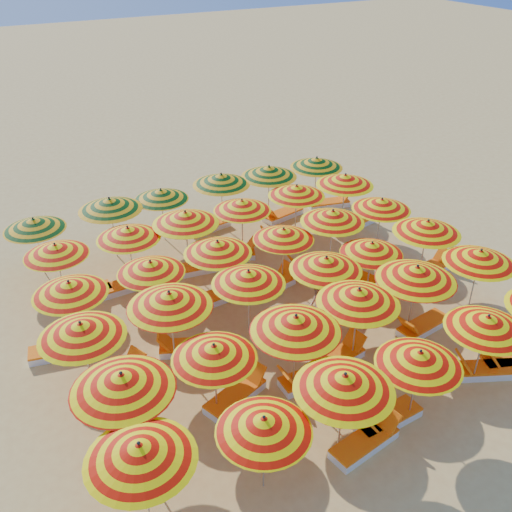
{
  "coord_description": "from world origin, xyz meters",
  "views": [
    {
      "loc": [
        -6.79,
        -12.44,
        10.27
      ],
      "look_at": [
        0.0,
        0.5,
        1.6
      ],
      "focal_mm": 40.0,
      "sensor_mm": 36.0,
      "label": 1
    }
  ],
  "objects_px": {
    "umbrella_23": "(382,204)",
    "lounger_16": "(82,294)",
    "umbrella_7": "(214,352)",
    "lounger_2": "(486,370)",
    "umbrella_33": "(221,179)",
    "lounger_10": "(354,298)",
    "lounger_9": "(189,347)",
    "umbrella_10": "(417,273)",
    "umbrella_18": "(69,288)",
    "umbrella_27": "(242,205)",
    "lounger_6": "(337,359)",
    "umbrella_26": "(185,218)",
    "umbrella_2": "(345,382)",
    "umbrella_15": "(326,264)",
    "umbrella_28": "(297,191)",
    "umbrella_16": "(372,248)",
    "umbrella_32": "(161,194)",
    "lounger_15": "(311,266)",
    "umbrella_34": "(269,172)",
    "lounger_4": "(236,395)",
    "umbrella_30": "(34,224)",
    "lounger_14": "(271,285)",
    "umbrella_6": "(122,382)",
    "umbrella_8": "(296,324)",
    "lounger_22": "(208,226)",
    "umbrella_12": "(81,330)",
    "umbrella_4": "(487,323)",
    "umbrella_11": "(480,257)",
    "lounger_18": "(207,265)",
    "umbrella_21": "(284,234)",
    "umbrella_24": "(56,250)",
    "lounger_12": "(63,350)",
    "umbrella_29": "(345,180)",
    "umbrella_1": "(264,425)",
    "lounger_8": "(117,382)",
    "lounger_20": "(284,240)",
    "lounger_21": "(356,222)",
    "lounger_17": "(118,288)",
    "umbrella_3": "(419,358)",
    "umbrella_17": "(427,227)",
    "umbrella_31": "(110,204)",
    "lounger_23": "(282,214)",
    "umbrella_13": "(169,300)",
    "umbrella_22": "(333,216)",
    "umbrella_20": "(218,247)",
    "umbrella_25": "(128,233)",
    "umbrella_9": "(359,296)",
    "umbrella_0": "(140,452)",
    "lounger_5": "(310,378)",
    "umbrella_14": "(248,277)",
    "umbrella_35": "(317,163)",
    "lounger_24": "(329,203)",
    "beachgoer_b": "(318,308)"
  },
  "relations": [
    {
      "from": "umbrella_13",
      "to": "umbrella_17",
      "type": "height_order",
      "value": "umbrella_13"
    },
    {
      "from": "umbrella_7",
      "to": "umbrella_29",
      "type": "distance_m",
      "value": 10.42
    },
    {
      "from": "umbrella_32",
      "to": "umbrella_28",
      "type": "bearing_deg",
      "value": -26.14
    },
    {
      "from": "umbrella_34",
      "to": "lounger_4",
      "type": "xyz_separation_m",
      "value": [
        -5.47,
        -8.31,
        -1.85
      ]
    },
    {
      "from": "umbrella_24",
      "to": "lounger_12",
      "type": "relative_size",
      "value": 1.15
    },
    {
      "from": "umbrella_8",
      "to": "lounger_22",
      "type": "distance_m",
      "value": 9.22
    },
    {
      "from": "umbrella_3",
      "to": "umbrella_17",
      "type": "distance_m",
      "value": 6.26
    },
    {
      "from": "umbrella_16",
      "to": "lounger_20",
      "type": "distance_m",
      "value": 4.52
    },
    {
      "from": "umbrella_9",
      "to": "lounger_16",
      "type": "distance_m",
      "value": 8.73
    },
    {
      "from": "lounger_21",
      "to": "umbrella_9",
      "type": "bearing_deg",
      "value": -139.93
    },
    {
      "from": "umbrella_20",
      "to": "lounger_6",
      "type": "height_order",
      "value": "umbrella_20"
    },
    {
      "from": "umbrella_8",
      "to": "lounger_12",
      "type": "bearing_deg",
      "value": 140.21
    },
    {
      "from": "umbrella_18",
      "to": "lounger_15",
      "type": "relative_size",
      "value": 1.28
    },
    {
      "from": "umbrella_0",
      "to": "lounger_5",
      "type": "xyz_separation_m",
      "value": [
        4.9,
        1.83,
        -1.81
      ]
    },
    {
      "from": "umbrella_8",
      "to": "beachgoer_b",
      "type": "relative_size",
      "value": 1.82
    },
    {
      "from": "umbrella_35",
      "to": "lounger_10",
      "type": "height_order",
      "value": "umbrella_35"
    },
    {
      "from": "umbrella_10",
      "to": "umbrella_18",
      "type": "relative_size",
      "value": 1.05
    },
    {
      "from": "umbrella_35",
      "to": "lounger_16",
      "type": "xyz_separation_m",
      "value": [
        -9.99,
        -2.16,
        -1.8
      ]
    },
    {
      "from": "umbrella_12",
      "to": "umbrella_34",
      "type": "height_order",
      "value": "umbrella_34"
    },
    {
      "from": "umbrella_6",
      "to": "umbrella_28",
      "type": "bearing_deg",
      "value": 39.33
    },
    {
      "from": "umbrella_1",
      "to": "lounger_8",
      "type": "relative_size",
      "value": 1.37
    },
    {
      "from": "umbrella_16",
      "to": "umbrella_22",
      "type": "xyz_separation_m",
      "value": [
        -0.05,
        2.01,
        0.18
      ]
    },
    {
      "from": "umbrella_16",
      "to": "umbrella_32",
      "type": "bearing_deg",
      "value": 123.6
    },
    {
      "from": "umbrella_16",
      "to": "lounger_21",
      "type": "distance_m",
      "value": 5.11
    },
    {
      "from": "lounger_24",
      "to": "lounger_22",
      "type": "bearing_deg",
      "value": -172.5
    },
    {
      "from": "lounger_6",
      "to": "lounger_15",
      "type": "xyz_separation_m",
      "value": [
        1.95,
        4.33,
        0.0
      ]
    },
    {
      "from": "lounger_2",
      "to": "lounger_18",
      "type": "bearing_deg",
      "value": -38.09
    },
    {
      "from": "umbrella_25",
      "to": "lounger_9",
      "type": "xyz_separation_m",
      "value": [
        0.31,
        -4.0,
        -1.72
      ]
    },
    {
      "from": "umbrella_33",
      "to": "lounger_9",
      "type": "height_order",
      "value": "umbrella_33"
    },
    {
      "from": "umbrella_30",
      "to": "lounger_14",
      "type": "height_order",
      "value": "umbrella_30"
    },
    {
      "from": "lounger_12",
      "to": "lounger_18",
      "type": "bearing_deg",
      "value": 33.3
    },
    {
      "from": "umbrella_11",
      "to": "umbrella_6",
      "type": "bearing_deg",
      "value": -177.82
    },
    {
      "from": "umbrella_22",
      "to": "umbrella_27",
      "type": "bearing_deg",
      "value": 132.98
    },
    {
      "from": "umbrella_8",
      "to": "umbrella_31",
      "type": "bearing_deg",
      "value": 103.76
    },
    {
      "from": "umbrella_15",
      "to": "umbrella_20",
      "type": "distance_m",
      "value": 3.25
    },
    {
      "from": "umbrella_26",
      "to": "umbrella_2",
      "type": "bearing_deg",
      "value": -89.1
    },
    {
      "from": "umbrella_6",
      "to": "umbrella_21",
      "type": "bearing_deg",
      "value": 34.55
    },
    {
      "from": "umbrella_25",
      "to": "umbrella_30",
      "type": "bearing_deg",
      "value": 140.62
    },
    {
      "from": "lounger_23",
      "to": "umbrella_34",
      "type": "bearing_deg",
      "value": -35.14
    },
    {
      "from": "umbrella_15",
      "to": "umbrella_18",
      "type": "distance_m",
      "value": 6.99
    },
    {
      "from": "umbrella_7",
      "to": "lounger_2",
      "type": "xyz_separation_m",
      "value": [
        6.76,
        -2.08,
        -1.7
      ]
    },
    {
      "from": "umbrella_34",
      "to": "umbrella_4",
      "type": "bearing_deg",
      "value": -88.94
    },
    {
      "from": "umbrella_29",
      "to": "lounger_21",
      "type": "relative_size",
      "value": 1.54
    },
    {
      "from": "umbrella_27",
      "to": "lounger_6",
      "type": "relative_size",
      "value": 1.23
    },
    {
      "from": "umbrella_7",
      "to": "lounger_17",
      "type": "relative_size",
      "value": 1.2
    },
    {
      "from": "umbrella_23",
      "to": "lounger_16",
      "type": "distance_m",
      "value": 10.29
    },
    {
      "from": "umbrella_11",
      "to": "umbrella_21",
      "type": "height_order",
      "value": "umbrella_11"
    },
    {
      "from": "umbrella_15",
      "to": "umbrella_28",
      "type": "bearing_deg",
      "value": 68.17
    },
    {
      "from": "umbrella_33",
      "to": "lounger_10",
      "type": "relative_size",
      "value": 1.53
    },
    {
      "from": "umbrella_4",
      "to": "umbrella_14",
      "type": "height_order",
      "value": "umbrella_14"
    }
  ]
}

